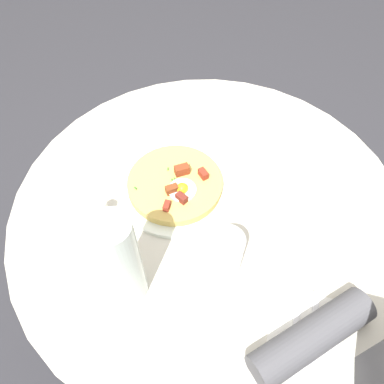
% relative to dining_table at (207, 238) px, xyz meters
% --- Properties ---
extents(ground_plane, '(6.00, 6.00, 0.00)m').
position_rel_dining_table_xyz_m(ground_plane, '(0.00, 0.00, -0.55)').
color(ground_plane, '#2D2D33').
extents(dining_table, '(0.97, 0.97, 0.72)m').
position_rel_dining_table_xyz_m(dining_table, '(0.00, 0.00, 0.00)').
color(dining_table, beige).
rests_on(dining_table, ground_plane).
extents(pizza_plate, '(0.29, 0.29, 0.01)m').
position_rel_dining_table_xyz_m(pizza_plate, '(0.02, 0.09, 0.18)').
color(pizza_plate, silver).
rests_on(pizza_plate, dining_table).
extents(breakfast_pizza, '(0.24, 0.24, 0.05)m').
position_rel_dining_table_xyz_m(breakfast_pizza, '(0.02, 0.09, 0.19)').
color(breakfast_pizza, tan).
rests_on(breakfast_pizza, pizza_plate).
extents(bread_plate, '(0.16, 0.16, 0.01)m').
position_rel_dining_table_xyz_m(bread_plate, '(0.18, -0.24, 0.18)').
color(bread_plate, silver).
rests_on(bread_plate, dining_table).
extents(napkin, '(0.17, 0.14, 0.00)m').
position_rel_dining_table_xyz_m(napkin, '(-0.25, -0.25, 0.17)').
color(napkin, white).
rests_on(napkin, dining_table).
extents(fork, '(0.18, 0.02, 0.00)m').
position_rel_dining_table_xyz_m(fork, '(-0.25, -0.27, 0.18)').
color(fork, silver).
rests_on(fork, napkin).
extents(knife, '(0.18, 0.02, 0.00)m').
position_rel_dining_table_xyz_m(knife, '(-0.25, -0.24, 0.18)').
color(knife, silver).
rests_on(knife, napkin).
extents(water_glass, '(0.07, 0.07, 0.14)m').
position_rel_dining_table_xyz_m(water_glass, '(-0.16, -0.07, 0.24)').
color(water_glass, silver).
rests_on(water_glass, dining_table).
extents(water_bottle, '(0.07, 0.07, 0.26)m').
position_rel_dining_table_xyz_m(water_bottle, '(-0.25, 0.11, 0.30)').
color(water_bottle, silver).
rests_on(water_bottle, dining_table).
extents(salt_shaker, '(0.03, 0.03, 0.06)m').
position_rel_dining_table_xyz_m(salt_shaker, '(-0.10, 0.23, 0.20)').
color(salt_shaker, white).
rests_on(salt_shaker, dining_table).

